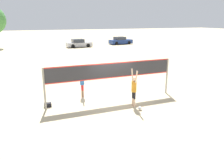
{
  "coord_description": "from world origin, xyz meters",
  "views": [
    {
      "loc": [
        -4.59,
        -11.71,
        4.77
      ],
      "look_at": [
        0.0,
        0.0,
        1.29
      ],
      "focal_mm": 35.0,
      "sensor_mm": 36.0,
      "label": 1
    }
  ],
  "objects": [
    {
      "name": "volleyball",
      "position": [
        0.87,
        -1.97,
        0.11
      ],
      "size": [
        0.21,
        0.21,
        0.21
      ],
      "color": "white",
      "rests_on": "ground_plane"
    },
    {
      "name": "player_spiker",
      "position": [
        0.79,
        -1.36,
        1.13
      ],
      "size": [
        0.28,
        0.71,
        2.14
      ],
      "rotation": [
        0.0,
        0.0,
        1.57
      ],
      "color": "beige",
      "rests_on": "ground_plane"
    },
    {
      "name": "gear_bag",
      "position": [
        -3.77,
        0.35,
        0.11
      ],
      "size": [
        0.39,
        0.27,
        0.22
      ],
      "color": "black",
      "rests_on": "ground_plane"
    },
    {
      "name": "volleyball_net",
      "position": [
        0.0,
        0.0,
        1.72
      ],
      "size": [
        7.92,
        0.1,
        2.35
      ],
      "color": "gray",
      "rests_on": "ground_plane"
    },
    {
      "name": "player_blocker",
      "position": [
        -1.52,
        1.31,
        1.03
      ],
      "size": [
        0.28,
        0.68,
        1.97
      ],
      "rotation": [
        0.0,
        0.0,
        -1.57
      ],
      "color": "#8C664C",
      "rests_on": "ground_plane"
    },
    {
      "name": "parked_car_mid",
      "position": [
        4.31,
        27.41,
        0.64
      ],
      "size": [
        4.56,
        2.16,
        1.44
      ],
      "rotation": [
        0.0,
        0.0,
        0.05
      ],
      "color": "#B7B7BC",
      "rests_on": "ground_plane"
    },
    {
      "name": "parked_car_near",
      "position": [
        13.28,
        29.21,
        0.66
      ],
      "size": [
        4.83,
        2.34,
        1.48
      ],
      "rotation": [
        0.0,
        0.0,
        0.11
      ],
      "color": "navy",
      "rests_on": "ground_plane"
    },
    {
      "name": "ground_plane",
      "position": [
        0.0,
        0.0,
        0.0
      ],
      "size": [
        200.0,
        200.0,
        0.0
      ],
      "primitive_type": "plane",
      "color": "beige"
    }
  ]
}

